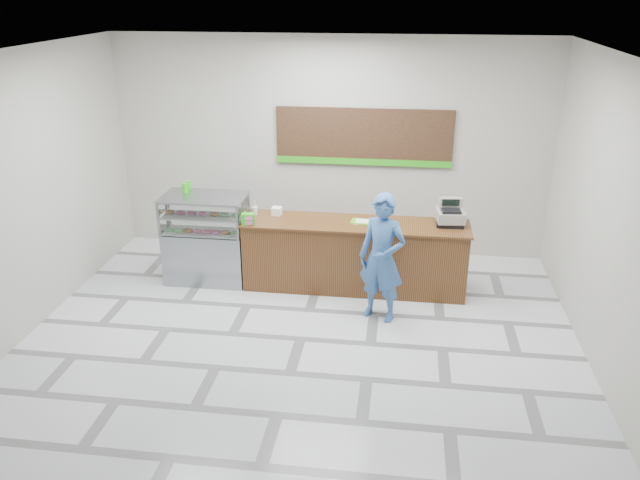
# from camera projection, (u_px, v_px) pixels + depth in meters

# --- Properties ---
(floor) EXTENTS (7.00, 7.00, 0.00)m
(floor) POSITION_uv_depth(u_px,v_px,m) (301.00, 339.00, 7.94)
(floor) COLOR silver
(floor) RESTS_ON ground
(back_wall) EXTENTS (7.00, 0.00, 7.00)m
(back_wall) POSITION_uv_depth(u_px,v_px,m) (329.00, 147.00, 10.02)
(back_wall) COLOR #B3AEA4
(back_wall) RESTS_ON floor
(ceiling) EXTENTS (7.00, 7.00, 0.00)m
(ceiling) POSITION_uv_depth(u_px,v_px,m) (297.00, 54.00, 6.61)
(ceiling) COLOR silver
(ceiling) RESTS_ON back_wall
(sales_counter) EXTENTS (3.26, 0.76, 1.03)m
(sales_counter) POSITION_uv_depth(u_px,v_px,m) (354.00, 255.00, 9.10)
(sales_counter) COLOR brown
(sales_counter) RESTS_ON floor
(display_case) EXTENTS (1.22, 0.72, 1.33)m
(display_case) POSITION_uv_depth(u_px,v_px,m) (207.00, 238.00, 9.31)
(display_case) COLOR gray
(display_case) RESTS_ON floor
(menu_board) EXTENTS (2.80, 0.06, 0.90)m
(menu_board) POSITION_uv_depth(u_px,v_px,m) (364.00, 138.00, 9.85)
(menu_board) COLOR black
(menu_board) RESTS_ON back_wall
(cash_register) EXTENTS (0.42, 0.44, 0.36)m
(cash_register) POSITION_uv_depth(u_px,v_px,m) (450.00, 215.00, 8.80)
(cash_register) COLOR black
(cash_register) RESTS_ON sales_counter
(card_terminal) EXTENTS (0.12, 0.17, 0.04)m
(card_terminal) POSITION_uv_depth(u_px,v_px,m) (385.00, 223.00, 8.85)
(card_terminal) COLOR black
(card_terminal) RESTS_ON sales_counter
(serving_tray) EXTENTS (0.34, 0.26, 0.02)m
(serving_tray) POSITION_uv_depth(u_px,v_px,m) (363.00, 222.00, 8.91)
(serving_tray) COLOR #63B31B
(serving_tray) RESTS_ON sales_counter
(napkin_box) EXTENTS (0.15, 0.15, 0.12)m
(napkin_box) POSITION_uv_depth(u_px,v_px,m) (277.00, 211.00, 9.18)
(napkin_box) COLOR white
(napkin_box) RESTS_ON sales_counter
(straw_cup) EXTENTS (0.08, 0.08, 0.12)m
(straw_cup) POSITION_uv_depth(u_px,v_px,m) (255.00, 211.00, 9.20)
(straw_cup) COLOR silver
(straw_cup) RESTS_ON sales_counter
(promo_box) EXTENTS (0.19, 0.14, 0.16)m
(promo_box) POSITION_uv_depth(u_px,v_px,m) (248.00, 219.00, 8.81)
(promo_box) COLOR green
(promo_box) RESTS_ON sales_counter
(donut_decal) EXTENTS (0.16, 0.16, 0.00)m
(donut_decal) POSITION_uv_depth(u_px,v_px,m) (357.00, 223.00, 8.88)
(donut_decal) COLOR pink
(donut_decal) RESTS_ON sales_counter
(green_cup_left) EXTENTS (0.09, 0.09, 0.14)m
(green_cup_left) POSITION_uv_depth(u_px,v_px,m) (185.00, 188.00, 9.20)
(green_cup_left) COLOR green
(green_cup_left) RESTS_ON display_case
(green_cup_right) EXTENTS (0.09, 0.09, 0.14)m
(green_cup_right) POSITION_uv_depth(u_px,v_px,m) (188.00, 185.00, 9.31)
(green_cup_right) COLOR green
(green_cup_right) RESTS_ON display_case
(customer) EXTENTS (0.74, 0.62, 1.74)m
(customer) POSITION_uv_depth(u_px,v_px,m) (382.00, 258.00, 8.14)
(customer) COLOR #36619F
(customer) RESTS_ON floor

